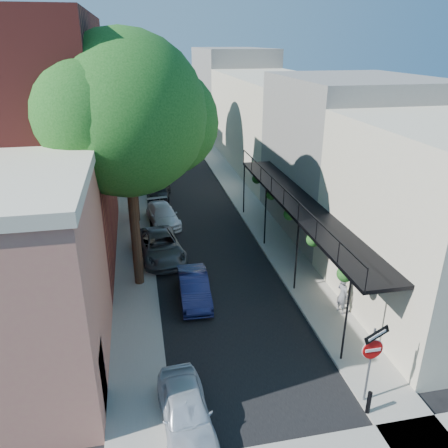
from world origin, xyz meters
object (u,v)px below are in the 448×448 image
pedestrian (343,295)px  parked_car_c (161,246)px  sign_post (372,352)px  parked_car_a (186,411)px  oak_near (136,117)px  parked_car_d (163,215)px  oak_far (133,77)px  parked_car_b (194,288)px  bollard (369,402)px  parked_car_e (160,190)px  oak_mid (134,110)px

pedestrian → parked_car_c: bearing=30.2°
sign_post → parked_car_a: sign_post is taller
oak_near → pedestrian: oak_near is taller
sign_post → parked_car_d: 17.28m
oak_far → parked_car_d: oak_far is taller
sign_post → parked_car_b: size_ratio=0.81×
pedestrian → oak_near: bearing=44.5°
bollard → parked_car_e: (-5.01, 21.89, 0.10)m
oak_near → parked_car_a: size_ratio=3.14×
parked_car_c → pedestrian: bearing=-50.8°
parked_car_d → parked_car_a: bearing=-99.6°
parked_car_b → bollard: bearing=-58.5°
parked_car_b → parked_car_d: size_ratio=0.90×
bollard → parked_car_b: bearing=119.9°
parked_car_e → pedestrian: 17.88m
parked_car_b → parked_car_d: parked_car_b is taller
oak_near → parked_car_d: (1.23, 7.10, -7.28)m
oak_mid → parked_car_a: bearing=-87.2°
parked_car_b → pedestrian: bearing=-20.0°
oak_far → parked_car_a: bearing=-88.3°
parked_car_d → pedestrian: (6.74, -11.57, 0.35)m
oak_mid → parked_car_c: (0.82, -5.58, -6.40)m
parked_car_b → pedestrian: size_ratio=2.23×
oak_mid → bollard: bearing=-70.1°
oak_near → oak_mid: (-0.05, 7.97, -0.82)m
oak_mid → oak_far: oak_far is taller
bollard → parked_car_b: size_ratio=0.22×
bollard → parked_car_a: parked_car_a is taller
parked_car_a → oak_mid: bearing=89.3°
oak_near → parked_car_d: size_ratio=2.78×
oak_near → parked_car_c: oak_near is taller
parked_car_a → parked_car_d: (0.46, 16.16, -0.02)m
parked_car_c → oak_far: bearing=85.8°
oak_near → oak_far: bearing=90.0°
parked_car_a → parked_car_c: (0.00, 11.46, 0.04)m
oak_near → parked_car_d: 10.24m
oak_far → parked_car_c: oak_far is taller
oak_near → oak_far: size_ratio=0.96×
parked_car_d → parked_car_b: bearing=-93.4°
sign_post → pedestrian: bearing=73.3°
parked_car_a → sign_post: bearing=-5.7°
parked_car_e → parked_car_b: bearing=-80.7°
parked_car_b → parked_car_d: 9.23m
sign_post → oak_near: (-6.53, 9.29, 5.84)m
parked_car_e → bollard: bearing=-70.3°
parked_car_c → parked_car_e: parked_car_c is taller
oak_mid → pedestrian: 16.02m
bollard → sign_post: bearing=71.4°
pedestrian → parked_car_e: bearing=5.6°
oak_far → parked_car_b: size_ratio=3.24×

